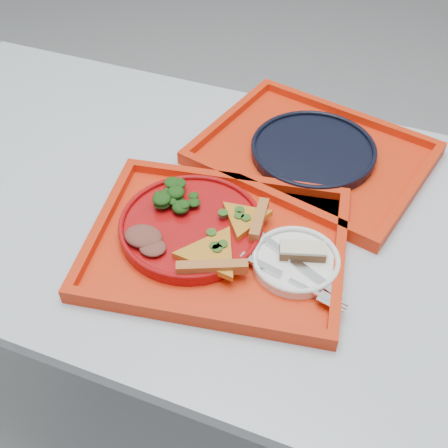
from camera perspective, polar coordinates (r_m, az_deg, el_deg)
The scene contains 14 objects.
ground at distance 1.70m, azimuth -0.50°, elevation -16.86°, with size 10.00×10.00×0.00m, color #909398.
table at distance 1.14m, azimuth -0.71°, elevation -0.92°, with size 1.60×0.80×0.75m.
tray_main at distance 1.01m, azimuth -0.68°, elevation -2.13°, with size 0.45×0.35×0.01m, color red.
tray_far at distance 1.21m, azimuth 8.96°, elevation 6.78°, with size 0.45×0.35×0.01m, color red.
dinner_plate at distance 1.02m, azimuth -3.35°, elevation -0.34°, with size 0.26×0.26×0.02m, color #980A0B.
side_plate at distance 0.97m, azimuth 7.28°, elevation -3.88°, with size 0.15×0.15×0.01m, color white.
navy_plate at distance 1.20m, azimuth 9.04°, elevation 7.30°, with size 0.26×0.26×0.02m, color black.
pizza_slice_a at distance 0.95m, azimuth -1.27°, elevation -2.90°, with size 0.13×0.12×0.02m, color gold, non-canonical shape.
pizza_slice_b at distance 1.01m, azimuth 2.08°, elevation 0.74°, with size 0.11×0.09×0.02m, color gold, non-canonical shape.
salad_heap at distance 1.04m, azimuth -4.52°, elevation 3.08°, with size 0.08×0.07×0.04m, color black.
meat_portion at distance 0.99m, azimuth -8.19°, elevation -1.25°, with size 0.07×0.05×0.02m, color brown.
dessert_bar at distance 0.97m, azimuth 8.00°, elevation -2.73°, with size 0.08×0.05×0.02m.
knife at distance 0.96m, azimuth 7.62°, elevation -4.06°, with size 0.18×0.02×0.01m, color silver.
fork at distance 0.94m, azimuth 6.58°, elevation -5.55°, with size 0.18×0.02×0.01m, color silver.
Camera 1 is at (0.30, -0.73, 1.50)m, focal length 45.00 mm.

